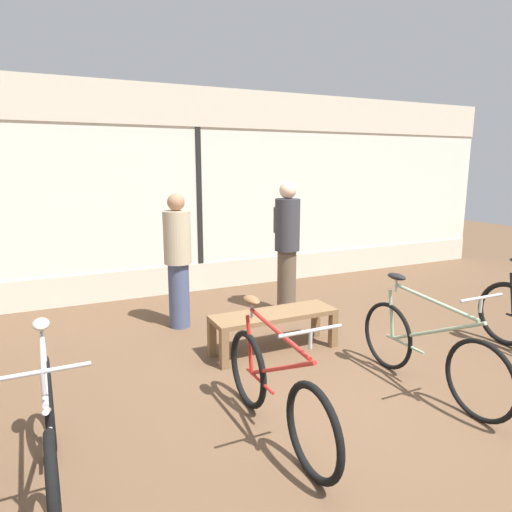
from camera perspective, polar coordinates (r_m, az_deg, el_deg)
The scene contains 8 objects.
ground_plane at distance 4.34m, azimuth 10.62°, elevation -16.71°, with size 24.00×24.00×0.00m, color brown.
shop_back_wall at distance 7.34m, azimuth -7.18°, elevation 8.22°, with size 12.00×0.08×3.20m.
bicycle_far_left at distance 3.28m, azimuth -24.29°, elevation -19.90°, with size 0.46×1.72×1.03m.
bicycle_left at distance 3.56m, azimuth 2.41°, elevation -16.45°, with size 0.46×1.68×1.01m.
bicycle_right at distance 4.48m, azimuth 20.58°, elevation -10.91°, with size 0.46×1.76×1.02m.
display_bench at distance 5.04m, azimuth 2.27°, elevation -7.92°, with size 1.40×0.44×0.44m.
customer_near_rack at distance 6.23m, azimuth 3.87°, elevation 1.64°, with size 0.41×0.54×1.81m.
customer_by_window at distance 5.74m, azimuth -9.74°, elevation -0.28°, with size 0.48×0.48×1.69m.
Camera 1 is at (-2.31, -3.07, 2.03)m, focal length 32.00 mm.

